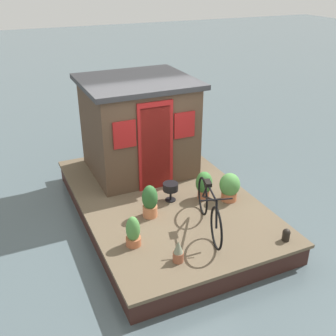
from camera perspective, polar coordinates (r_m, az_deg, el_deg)
The scene contains 11 objects.
ground_plane at distance 8.11m, azimuth -0.59°, elevation -6.57°, with size 60.00×60.00×0.00m, color #4C5B60.
houseboat_deck at distance 7.99m, azimuth -0.59°, elevation -5.28°, with size 4.85×3.16×0.42m.
houseboat_cabin at distance 8.56m, azimuth -4.21°, elevation 5.96°, with size 2.06×2.24×2.00m.
bicycle at distance 6.79m, azimuth 5.85°, elevation -5.80°, with size 1.63×0.62×0.83m.
potted_plant_sage at distance 7.70m, azimuth 5.10°, elevation -2.37°, with size 0.32×0.32×0.56m.
potted_plant_lavender at distance 6.48m, azimuth -4.96°, elevation -9.06°, with size 0.25×0.25×0.53m.
potted_plant_rosemary at distance 6.17m, azimuth 1.46°, elevation -11.76°, with size 0.17×0.17×0.37m.
potted_plant_fern at distance 7.71m, azimuth 8.70°, elevation -2.63°, with size 0.39×0.39×0.56m.
potted_plant_geranium at distance 7.14m, azimuth -2.58°, elevation -4.74°, with size 0.28×0.28×0.61m.
charcoal_grill at distance 7.61m, azimuth 0.36°, elevation -2.82°, with size 0.29×0.29×0.37m.
mooring_bollard at distance 6.89m, azimuth 16.37°, elevation -9.01°, with size 0.13×0.13×0.22m.
Camera 1 is at (-6.23, 2.73, 4.40)m, focal length 43.12 mm.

